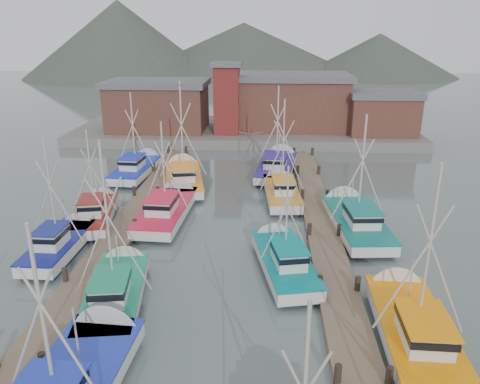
# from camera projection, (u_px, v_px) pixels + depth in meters

# --- Properties ---
(ground) EXTENTS (260.00, 260.00, 0.00)m
(ground) POSITION_uv_depth(u_px,v_px,m) (213.00, 274.00, 27.54)
(ground) COLOR #4A5954
(ground) RESTS_ON ground
(dock_left) EXTENTS (2.30, 46.00, 1.50)m
(dock_left) POSITION_uv_depth(u_px,v_px,m) (117.00, 238.00, 31.67)
(dock_left) COLOR brown
(dock_left) RESTS_ON ground
(dock_right) EXTENTS (2.30, 46.00, 1.50)m
(dock_right) POSITION_uv_depth(u_px,v_px,m) (325.00, 244.00, 30.88)
(dock_right) COLOR brown
(dock_right) RESTS_ON ground
(quay) EXTENTS (44.00, 16.00, 1.20)m
(quay) POSITION_uv_depth(u_px,v_px,m) (245.00, 131.00, 62.15)
(quay) COLOR slate
(quay) RESTS_ON ground
(shed_left) EXTENTS (12.72, 8.48, 6.20)m
(shed_left) POSITION_uv_depth(u_px,v_px,m) (158.00, 105.00, 59.64)
(shed_left) COLOR brown
(shed_left) RESTS_ON quay
(shed_center) EXTENTS (14.84, 9.54, 6.90)m
(shed_center) POSITION_uv_depth(u_px,v_px,m) (291.00, 101.00, 60.45)
(shed_center) COLOR brown
(shed_center) RESTS_ON quay
(shed_right) EXTENTS (8.48, 6.36, 5.20)m
(shed_right) POSITION_uv_depth(u_px,v_px,m) (382.00, 112.00, 57.29)
(shed_right) COLOR brown
(shed_right) RESTS_ON quay
(lookout_tower) EXTENTS (3.60, 3.60, 8.50)m
(lookout_tower) POSITION_uv_depth(u_px,v_px,m) (227.00, 98.00, 56.85)
(lookout_tower) COLOR maroon
(lookout_tower) RESTS_ON quay
(distant_hills) EXTENTS (175.00, 140.00, 42.00)m
(distant_hills) POSITION_uv_depth(u_px,v_px,m) (217.00, 74.00, 143.61)
(distant_hills) COLOR #40493C
(distant_hills) RESTS_ON ground
(boat_4) EXTENTS (3.81, 8.88, 9.58)m
(boat_4) POSITION_uv_depth(u_px,v_px,m) (117.00, 290.00, 24.55)
(boat_4) COLOR #101A36
(boat_4) RESTS_ON ground
(boat_5) EXTENTS (4.19, 8.74, 7.31)m
(boat_5) POSITION_uv_depth(u_px,v_px,m) (282.00, 259.00, 27.83)
(boat_5) COLOR #101A36
(boat_5) RESTS_ON ground
(boat_6) EXTENTS (3.36, 7.73, 8.35)m
(boat_6) POSITION_uv_depth(u_px,v_px,m) (63.00, 243.00, 29.94)
(boat_6) COLOR #101A36
(boat_6) RESTS_ON ground
(boat_7) EXTENTS (3.92, 9.53, 9.59)m
(boat_7) POSITION_uv_depth(u_px,v_px,m) (412.00, 327.00, 21.54)
(boat_7) COLOR #101A36
(boat_7) RESTS_ON ground
(boat_8) EXTENTS (3.47, 9.70, 8.35)m
(boat_8) POSITION_uv_depth(u_px,v_px,m) (168.00, 208.00, 35.57)
(boat_8) COLOR #101A36
(boat_8) RESTS_ON ground
(boat_9) EXTENTS (3.61, 8.52, 9.14)m
(boat_9) POSITION_uv_depth(u_px,v_px,m) (281.00, 191.00, 39.31)
(boat_9) COLOR #101A36
(boat_9) RESTS_ON ground
(boat_10) EXTENTS (3.89, 8.37, 7.67)m
(boat_10) POSITION_uv_depth(u_px,v_px,m) (97.00, 212.00, 34.88)
(boat_10) COLOR #101A36
(boat_10) RESTS_ON ground
(boat_11) EXTENTS (3.97, 10.09, 9.30)m
(boat_11) POSITION_uv_depth(u_px,v_px,m) (354.00, 219.00, 33.58)
(boat_11) COLOR #101A36
(boat_11) RESTS_ON ground
(boat_12) EXTENTS (5.00, 10.37, 10.38)m
(boat_12) POSITION_uv_depth(u_px,v_px,m) (183.00, 177.00, 42.99)
(boat_12) COLOR #101A36
(boat_12) RESTS_ON ground
(boat_13) EXTENTS (4.47, 10.48, 9.53)m
(boat_13) POSITION_uv_depth(u_px,v_px,m) (277.00, 166.00, 46.52)
(boat_13) COLOR #101A36
(boat_13) RESTS_ON ground
(boat_14) EXTENTS (3.65, 9.22, 8.83)m
(boat_14) POSITION_uv_depth(u_px,v_px,m) (138.00, 168.00, 45.84)
(boat_14) COLOR #101A36
(boat_14) RESTS_ON ground
(gull_near) EXTENTS (1.52, 0.66, 0.24)m
(gull_near) POSITION_uv_depth(u_px,v_px,m) (170.00, 86.00, 22.80)
(gull_near) COLOR gray
(gull_near) RESTS_ON ground
(gull_far) EXTENTS (1.54, 0.60, 0.24)m
(gull_far) POSITION_uv_depth(u_px,v_px,m) (250.00, 133.00, 30.36)
(gull_far) COLOR gray
(gull_far) RESTS_ON ground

